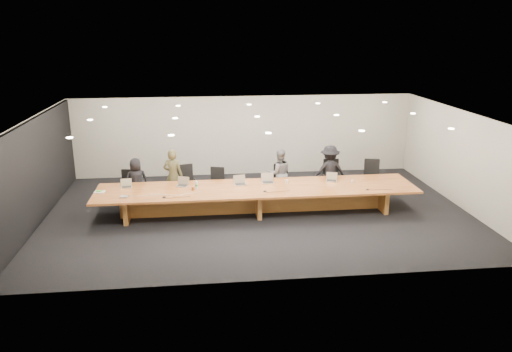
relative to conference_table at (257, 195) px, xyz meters
The scene contains 29 objects.
ground 0.52m from the conference_table, ahead, with size 12.00×12.00×0.00m, color black.
back_wall 4.10m from the conference_table, 90.00° to the left, with size 12.00×0.02×2.80m, color silver.
left_wall_panel 6.00m from the conference_table, behind, with size 0.08×7.84×2.74m, color black.
conference_table is the anchor object (origin of this frame).
chair_far_left 3.96m from the conference_table, 162.09° to the left, with size 0.52×0.52×1.02m, color black, non-canonical shape.
chair_left 2.34m from the conference_table, 148.08° to the left, with size 0.57×0.57×1.13m, color black, non-canonical shape.
chair_mid_left 1.64m from the conference_table, 133.18° to the left, with size 0.52×0.52×1.02m, color black, non-canonical shape.
chair_mid_right 1.50m from the conference_table, 51.70° to the left, with size 0.55×0.55×1.08m, color black, non-canonical shape.
chair_right 2.77m from the conference_table, 26.24° to the left, with size 0.59×0.59×1.16m, color black, non-canonical shape.
chair_far_right 3.94m from the conference_table, 17.61° to the left, with size 0.57×0.57×1.13m, color black, non-canonical shape.
person_a 3.68m from the conference_table, 161.20° to the left, with size 0.68×0.44×1.40m, color black.
person_b 2.69m from the conference_table, 153.74° to the left, with size 0.60×0.39×1.65m, color #3F3C22.
person_c 1.54m from the conference_table, 56.76° to the left, with size 0.74×0.58×1.53m, color #5E5E61.
person_d 2.68m from the conference_table, 26.16° to the left, with size 1.05×0.60×1.63m, color black.
laptop_a 3.71m from the conference_table, behind, with size 0.30×0.22×0.24m, color beige, non-canonical shape.
laptop_b 2.17m from the conference_table, behind, with size 0.34×0.24×0.27m, color #C5B096, non-canonical shape.
laptop_c 0.66m from the conference_table, 145.66° to the left, with size 0.34×0.25×0.27m, color tan, non-canonical shape.
laptop_d 0.65m from the conference_table, 47.62° to the left, with size 0.36×0.26×0.28m, color #C3AD95, non-canonical shape.
laptop_e 2.29m from the conference_table, ahead, with size 0.32×0.23×0.25m, color tan, non-canonical shape.
water_bottle 1.73m from the conference_table, behind, with size 0.07×0.07×0.23m, color silver.
amber_mug 1.82m from the conference_table, behind, with size 0.08×0.08×0.10m, color brown.
paper_cup_near 0.99m from the conference_table, 18.97° to the left, with size 0.08×0.08×0.10m, color silver.
paper_cup_far 2.81m from the conference_table, ahead, with size 0.07×0.07×0.08m, color silver.
notepad 4.36m from the conference_table, behind, with size 0.28×0.22×0.02m, color silver.
lime_gadget 4.37m from the conference_table, behind, with size 0.15×0.08×0.02m, color green.
av_box 3.65m from the conference_table, behind, with size 0.21×0.16×0.03m, color #ADACB1.
mic_left 2.64m from the conference_table, 167.41° to the right, with size 0.12×0.12×0.03m, color black.
mic_center 0.49m from the conference_table, 66.03° to the right, with size 0.12×0.12×0.03m, color black.
mic_right 3.09m from the conference_table, 10.31° to the right, with size 0.10×0.10×0.03m, color black.
Camera 1 is at (-1.56, -13.29, 5.09)m, focal length 35.00 mm.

